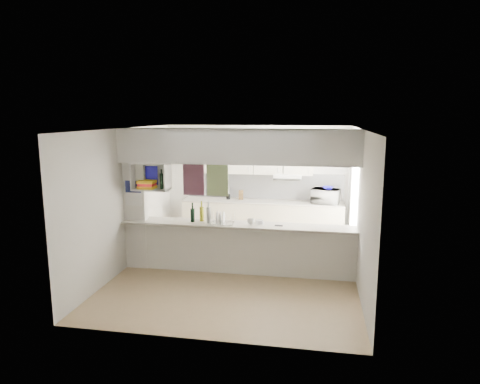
% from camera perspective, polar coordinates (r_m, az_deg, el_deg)
% --- Properties ---
extents(floor, '(4.80, 4.80, 0.00)m').
position_cam_1_polar(floor, '(7.93, -0.41, -10.69)').
color(floor, tan).
rests_on(floor, ground).
extents(ceiling, '(4.80, 4.80, 0.00)m').
position_cam_1_polar(ceiling, '(7.41, -0.44, 8.44)').
color(ceiling, white).
rests_on(ceiling, wall_back).
extents(wall_back, '(4.20, 0.00, 4.20)m').
position_cam_1_polar(wall_back, '(9.90, 2.12, 1.34)').
color(wall_back, silver).
rests_on(wall_back, floor).
extents(wall_left, '(0.00, 4.80, 4.80)m').
position_cam_1_polar(wall_left, '(8.21, -15.00, -0.88)').
color(wall_left, silver).
rests_on(wall_left, floor).
extents(wall_right, '(0.00, 4.80, 4.80)m').
position_cam_1_polar(wall_right, '(7.48, 15.61, -1.98)').
color(wall_right, silver).
rests_on(wall_right, floor).
extents(servery_partition, '(4.20, 0.50, 2.60)m').
position_cam_1_polar(servery_partition, '(7.53, -1.72, 1.27)').
color(servery_partition, silver).
rests_on(servery_partition, floor).
extents(cubby_shelf, '(0.65, 0.35, 0.50)m').
position_cam_1_polar(cubby_shelf, '(7.87, -11.81, 1.82)').
color(cubby_shelf, white).
rests_on(cubby_shelf, bulkhead).
extents(kitchen_run, '(3.60, 0.63, 2.24)m').
position_cam_1_polar(kitchen_run, '(9.71, 2.82, -1.69)').
color(kitchen_run, '#ECE5C8').
rests_on(kitchen_run, floor).
extents(microwave, '(0.67, 0.53, 0.32)m').
position_cam_1_polar(microwave, '(9.51, 11.35, -0.56)').
color(microwave, white).
rests_on(microwave, bench_top).
extents(bowl, '(0.24, 0.24, 0.06)m').
position_cam_1_polar(bowl, '(9.45, 11.65, 0.53)').
color(bowl, '#130E9D').
rests_on(bowl, microwave).
extents(dish_rack, '(0.42, 0.32, 0.22)m').
position_cam_1_polar(dish_rack, '(7.66, -2.36, -3.56)').
color(dish_rack, silver).
rests_on(dish_rack, breakfast_bar).
extents(cup, '(0.16, 0.16, 0.10)m').
position_cam_1_polar(cup, '(7.53, 1.45, -3.95)').
color(cup, white).
rests_on(cup, dish_rack).
extents(wine_bottles, '(0.38, 0.16, 0.39)m').
position_cam_1_polar(wine_bottles, '(7.78, -5.18, -2.96)').
color(wine_bottles, black).
rests_on(wine_bottles, breakfast_bar).
extents(plastic_tubs, '(0.49, 0.17, 0.07)m').
position_cam_1_polar(plastic_tubs, '(7.62, 2.80, -4.06)').
color(plastic_tubs, silver).
rests_on(plastic_tubs, breakfast_bar).
extents(utensil_jar, '(0.09, 0.09, 0.13)m').
position_cam_1_polar(utensil_jar, '(9.81, -1.58, -0.60)').
color(utensil_jar, black).
rests_on(utensil_jar, bench_top).
extents(knife_block, '(0.12, 0.10, 0.21)m').
position_cam_1_polar(knife_block, '(9.78, 0.13, -0.39)').
color(knife_block, '#51381B').
rests_on(knife_block, bench_top).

